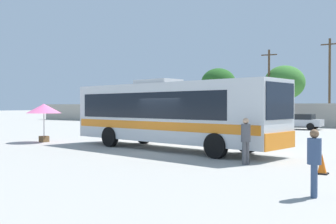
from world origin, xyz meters
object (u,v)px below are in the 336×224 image
object	(u,v)px
vendor_umbrella_near_gate_pink	(44,109)
utility_pole_far	(269,85)
coach_bus_silver_orange	(169,112)
parked_car_third_silver	(299,121)
roadside_tree_left	(218,83)
roadside_tree_midleft	(284,83)
parked_car_second_red	(242,119)
traffic_cone_on_apron	(322,164)
attendant_by_bus_door	(246,138)
utility_pole_near	(330,81)
passenger_waiting_on_apron	(314,159)
parked_car_leftmost_red	(191,118)

from	to	relation	value
vendor_umbrella_near_gate_pink	utility_pole_far	bearing A→B (deg)	83.60
coach_bus_silver_orange	parked_car_third_silver	xyz separation A→B (m)	(0.65, 20.29, -1.10)
roadside_tree_left	roadside_tree_midleft	xyz separation A→B (m)	(7.71, 1.93, -0.12)
parked_car_second_red	traffic_cone_on_apron	bearing A→B (deg)	-61.28
attendant_by_bus_door	utility_pole_near	distance (m)	30.52
coach_bus_silver_orange	utility_pole_near	bearing A→B (deg)	86.22
parked_car_second_red	roadside_tree_midleft	bearing A→B (deg)	82.38
utility_pole_far	passenger_waiting_on_apron	bearing A→B (deg)	-68.77
attendant_by_bus_door	vendor_umbrella_near_gate_pink	distance (m)	13.58
utility_pole_far	coach_bus_silver_orange	bearing A→B (deg)	-79.97
passenger_waiting_on_apron	roadside_tree_midleft	size ratio (longest dim) A/B	0.23
utility_pole_near	roadside_tree_left	bearing A→B (deg)	177.11
parked_car_third_silver	utility_pole_near	bearing A→B (deg)	80.75
attendant_by_bus_door	parked_car_second_red	xyz separation A→B (m)	(-10.19, 23.16, -0.17)
vendor_umbrella_near_gate_pink	roadside_tree_midleft	distance (m)	31.49
parked_car_third_silver	passenger_waiting_on_apron	bearing A→B (deg)	-73.63
passenger_waiting_on_apron	roadside_tree_left	size ratio (longest dim) A/B	0.23
coach_bus_silver_orange	passenger_waiting_on_apron	world-z (taller)	coach_bus_silver_orange
roadside_tree_midleft	traffic_cone_on_apron	world-z (taller)	roadside_tree_midleft
attendant_by_bus_door	vendor_umbrella_near_gate_pink	bearing A→B (deg)	172.91
vendor_umbrella_near_gate_pink	parked_car_leftmost_red	xyz separation A→B (m)	(-2.58, 21.44, -1.13)
passenger_waiting_on_apron	utility_pole_far	size ratio (longest dim) A/B	0.19
attendant_by_bus_door	roadside_tree_midleft	bearing A→B (deg)	105.26
vendor_umbrella_near_gate_pink	parked_car_second_red	bearing A→B (deg)	81.41
passenger_waiting_on_apron	roadside_tree_left	distance (m)	40.25
parked_car_leftmost_red	roadside_tree_midleft	bearing A→B (deg)	53.46
coach_bus_silver_orange	traffic_cone_on_apron	size ratio (longest dim) A/B	18.57
attendant_by_bus_door	utility_pole_far	size ratio (longest dim) A/B	0.20
parked_car_leftmost_red	attendant_by_bus_door	bearing A→B (deg)	-55.27
utility_pole_near	passenger_waiting_on_apron	bearing A→B (deg)	-78.84
traffic_cone_on_apron	roadside_tree_midleft	bearing A→B (deg)	109.41
parked_car_third_silver	utility_pole_far	distance (m)	10.48
parked_car_second_red	attendant_by_bus_door	bearing A→B (deg)	-66.24
roadside_tree_midleft	traffic_cone_on_apron	size ratio (longest dim) A/B	10.79
parked_car_third_silver	traffic_cone_on_apron	xyz separation A→B (m)	(7.30, -23.44, -0.44)
coach_bus_silver_orange	attendant_by_bus_door	bearing A→B (deg)	-26.92
vendor_umbrella_near_gate_pink	passenger_waiting_on_apron	bearing A→B (deg)	-18.43
parked_car_second_red	utility_pole_far	xyz separation A→B (m)	(0.03, 7.74, 3.71)
passenger_waiting_on_apron	roadside_tree_left	world-z (taller)	roadside_tree_left
roadside_tree_midleft	attendant_by_bus_door	bearing A→B (deg)	-74.74
parked_car_second_red	roadside_tree_midleft	size ratio (longest dim) A/B	0.62
coach_bus_silver_orange	roadside_tree_left	world-z (taller)	roadside_tree_left
passenger_waiting_on_apron	roadside_tree_left	xyz separation A→B (m)	(-19.99, 34.69, 4.09)
parked_car_second_red	passenger_waiting_on_apron	bearing A→B (deg)	-63.40
traffic_cone_on_apron	attendant_by_bus_door	bearing A→B (deg)	169.25
parked_car_third_silver	utility_pole_far	size ratio (longest dim) A/B	0.49
utility_pole_far	roadside_tree_midleft	distance (m)	2.22
traffic_cone_on_apron	parked_car_leftmost_red	bearing A→B (deg)	128.50
parked_car_leftmost_red	roadside_tree_left	distance (m)	8.75
parked_car_leftmost_red	utility_pole_near	size ratio (longest dim) A/B	0.46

